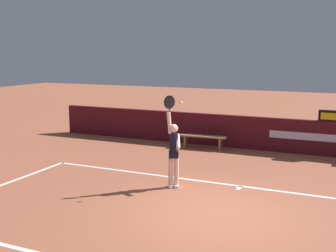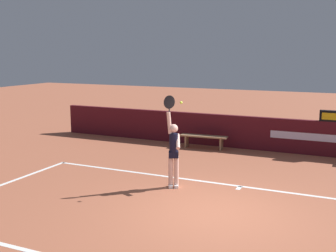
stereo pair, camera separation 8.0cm
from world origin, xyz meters
name	(u,v)px [view 1 (the left image)]	position (x,y,z in m)	size (l,w,h in m)	color
ground_plane	(217,212)	(0.00, 0.00, 0.00)	(60.00, 60.00, 0.00)	#A4583D
court_lines	(209,221)	(0.00, -0.54, 0.00)	(11.59, 5.23, 0.00)	white
back_wall	(273,135)	(0.00, 6.38, 0.59)	(17.36, 0.20, 1.18)	#4B1019
speed_display	(330,116)	(1.81, 6.37, 1.36)	(0.69, 0.20, 0.37)	black
tennis_player	(173,150)	(-1.57, 1.22, 0.98)	(0.52, 0.47, 2.40)	beige
tennis_ball	(181,103)	(-1.30, 1.08, 2.22)	(0.07, 0.07, 0.07)	#C8E537
courtside_bench_far	(203,138)	(-2.39, 5.77, 0.37)	(1.73, 0.48, 0.47)	#96724F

